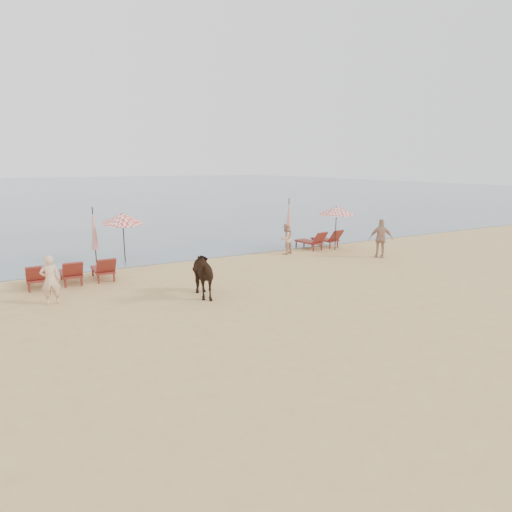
{
  "coord_description": "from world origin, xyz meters",
  "views": [
    {
      "loc": [
        -6.99,
        -7.75,
        4.22
      ],
      "look_at": [
        0.0,
        5.0,
        1.1
      ],
      "focal_mm": 30.0,
      "sensor_mm": 36.0,
      "label": 1
    }
  ],
  "objects": [
    {
      "name": "ground",
      "position": [
        0.0,
        0.0,
        0.0
      ],
      "size": [
        120.0,
        120.0,
        0.0
      ],
      "primitive_type": "plane",
      "color": "tan",
      "rests_on": "ground"
    },
    {
      "name": "cow",
      "position": [
        -2.2,
        4.83,
        0.78
      ],
      "size": [
        1.01,
        1.92,
        1.56
      ],
      "primitive_type": "imported",
      "rotation": [
        0.0,
        0.0,
        -0.09
      ],
      "color": "black",
      "rests_on": "ground"
    },
    {
      "name": "beachgoer_right_a",
      "position": [
        3.93,
        9.21,
        0.74
      ],
      "size": [
        0.88,
        0.8,
        1.48
      ],
      "primitive_type": "imported",
      "rotation": [
        0.0,
        0.0,
        3.53
      ],
      "color": "tan",
      "rests_on": "ground"
    },
    {
      "name": "lounger_cluster_right",
      "position": [
        6.27,
        9.58,
        0.45
      ],
      "size": [
        2.03,
        1.97,
        0.65
      ],
      "rotation": [
        0.0,
        0.0,
        0.13
      ],
      "color": "maroon",
      "rests_on": "ground"
    },
    {
      "name": "umbrella_closed_right",
      "position": [
        5.08,
        10.74,
        1.55
      ],
      "size": [
        0.31,
        0.31,
        2.53
      ],
      "rotation": [
        0.0,
        0.0,
        0.35
      ],
      "color": "black",
      "rests_on": "ground"
    },
    {
      "name": "umbrella_open_left_b",
      "position": [
        -3.2,
        11.21,
        1.95
      ],
      "size": [
        1.76,
        1.8,
        2.25
      ],
      "rotation": [
        0.0,
        0.0,
        0.24
      ],
      "color": "black",
      "rests_on": "ground"
    },
    {
      "name": "beachgoer_left",
      "position": [
        -6.45,
        6.33,
        0.77
      ],
      "size": [
        0.57,
        0.38,
        1.54
      ],
      "primitive_type": "imported",
      "rotation": [
        0.0,
        0.0,
        3.16
      ],
      "color": "#DEAD8A",
      "rests_on": "ground"
    },
    {
      "name": "umbrella_closed_left",
      "position": [
        -4.36,
        11.59,
        1.51
      ],
      "size": [
        0.3,
        0.3,
        2.45
      ],
      "rotation": [
        0.0,
        0.0,
        -0.39
      ],
      "color": "black",
      "rests_on": "ground"
    },
    {
      "name": "beachgoer_right_b",
      "position": [
        7.35,
        6.45,
        0.89
      ],
      "size": [
        1.09,
        0.98,
        1.78
      ],
      "primitive_type": "imported",
      "rotation": [
        0.0,
        0.0,
        2.49
      ],
      "color": "tan",
      "rests_on": "ground"
    },
    {
      "name": "sea",
      "position": [
        0.0,
        80.0,
        0.0
      ],
      "size": [
        160.0,
        140.0,
        0.06
      ],
      "primitive_type": "cube",
      "color": "#51606B",
      "rests_on": "ground"
    },
    {
      "name": "lounger_cluster_left",
      "position": [
        -5.67,
        8.43,
        0.44
      ],
      "size": [
        2.92,
        1.75,
        0.64
      ],
      "rotation": [
        0.0,
        0.0,
        0.02
      ],
      "color": "maroon",
      "rests_on": "ground"
    },
    {
      "name": "umbrella_open_right",
      "position": [
        6.63,
        8.83,
        1.99
      ],
      "size": [
        1.81,
        1.81,
        2.21
      ],
      "rotation": [
        0.0,
        0.0,
        0.09
      ],
      "color": "black",
      "rests_on": "ground"
    }
  ]
}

